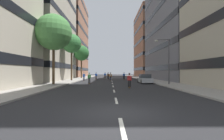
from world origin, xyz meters
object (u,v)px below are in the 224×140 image
object	(u,v)px
skater_6	(89,77)
parked_car_near	(145,79)
skater_5	(111,76)
skater_0	(108,75)
skater_1	(96,76)
skater_3	(124,75)
street_tree_near	(72,44)
skater_4	(84,76)
skater_2	(129,79)
streetlamp_right	(166,56)
street_tree_far	(81,53)
street_tree_mid	(54,32)
skater_7	(105,75)

from	to	relation	value
skater_6	parked_car_near	bearing A→B (deg)	7.08
skater_5	skater_0	bearing A→B (deg)	95.75
skater_1	skater_5	bearing A→B (deg)	-57.04
skater_3	skater_5	distance (m)	5.91
street_tree_near	skater_4	bearing A→B (deg)	-18.03
street_tree_near	skater_2	distance (m)	18.85
skater_0	skater_3	size ratio (longest dim) A/B	1.00
streetlamp_right	skater_0	bearing A→B (deg)	117.66
street_tree_far	skater_5	world-z (taller)	street_tree_far
street_tree_mid	skater_3	bearing A→B (deg)	53.12
street_tree_far	skater_2	distance (m)	28.06
skater_1	skater_2	xyz separation A→B (m)	(5.72, -19.63, 0.00)
street_tree_mid	skater_3	xyz separation A→B (m)	(11.51, 15.34, -6.53)
street_tree_near	skater_7	bearing A→B (deg)	57.43
skater_4	streetlamp_right	bearing A→B (deg)	-35.34
skater_6	street_tree_near	bearing A→B (deg)	120.54
street_tree_far	skater_0	world-z (taller)	street_tree_far
street_tree_near	skater_1	world-z (taller)	street_tree_near
parked_car_near	street_tree_far	distance (m)	23.76
streetlamp_right	skater_3	world-z (taller)	streetlamp_right
street_tree_near	skater_3	xyz separation A→B (m)	(11.51, 4.93, -6.81)
streetlamp_right	skater_1	xyz separation A→B (m)	(-11.53, 15.91, -3.15)
streetlamp_right	skater_2	distance (m)	7.58
streetlamp_right	skater_1	distance (m)	19.90
street_tree_far	streetlamp_right	distance (m)	27.18
skater_5	skater_7	xyz separation A→B (m)	(-1.51, 10.47, -0.03)
skater_3	street_tree_far	bearing A→B (deg)	151.54
street_tree_far	street_tree_mid	bearing A→B (deg)	-90.00
skater_5	skater_6	bearing A→B (deg)	-112.65
parked_car_near	skater_2	size ratio (longest dim) A/B	2.47
skater_1	skater_5	xyz separation A→B (m)	(3.53, -5.45, 0.03)
street_tree_far	skater_2	size ratio (longest dim) A/B	5.19
streetlamp_right	skater_5	distance (m)	13.53
skater_2	skater_4	bearing A→B (deg)	120.00
skater_7	streetlamp_right	bearing A→B (deg)	-65.57
street_tree_far	skater_3	size ratio (longest dim) A/B	5.19
street_tree_near	skater_2	bearing A→B (deg)	-53.70
streetlamp_right	parked_car_near	bearing A→B (deg)	124.61
skater_2	skater_4	world-z (taller)	same
skater_1	street_tree_mid	bearing A→B (deg)	-106.42
streetlamp_right	skater_3	xyz separation A→B (m)	(-4.70, 15.37, -3.12)
skater_6	skater_7	xyz separation A→B (m)	(1.89, 18.64, -0.03)
parked_car_near	street_tree_near	size ratio (longest dim) A/B	0.45
parked_car_near	skater_4	bearing A→B (deg)	151.10
skater_0	street_tree_near	bearing A→B (deg)	-142.00
skater_4	skater_5	distance (m)	5.55
street_tree_mid	skater_5	world-z (taller)	street_tree_mid
street_tree_mid	skater_5	bearing A→B (deg)	51.79
skater_5	skater_7	world-z (taller)	same
parked_car_near	street_tree_mid	size ratio (longest dim) A/B	0.44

